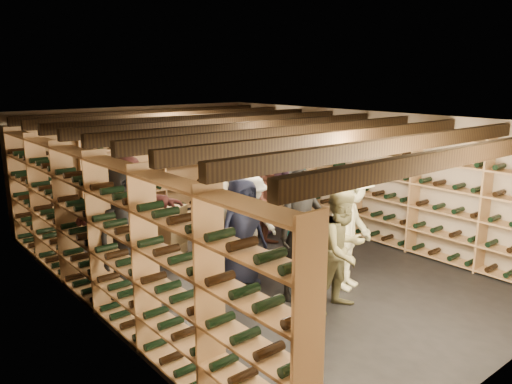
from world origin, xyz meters
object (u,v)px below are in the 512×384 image
Objects in this scene: person_7 at (222,209)px; person_8 at (268,202)px; person_5 at (128,215)px; person_9 at (250,223)px; person_0 at (126,234)px; crate_stack_left at (171,231)px; person_6 at (242,232)px; person_10 at (217,202)px; person_12 at (251,195)px; crate_loose at (192,216)px; person_1 at (301,235)px; person_3 at (350,229)px; crate_stack_right at (211,213)px; person_2 at (342,250)px; person_4 at (297,206)px; person_11 at (271,183)px.

person_7 reaches higher than person_8.
person_9 is at bearing -37.99° from person_5.
person_0 is at bearing -176.39° from person_8.
person_9 is at bearing -67.74° from crate_stack_left.
person_5 is at bearing 142.45° from person_9.
person_6 is at bearing -84.90° from crate_stack_left.
person_8 is at bearing 34.37° from person_9.
person_10 reaches higher than crate_stack_left.
person_10 is 0.79m from person_12.
person_10 is at bearing 8.27° from person_5.
person_1 reaches higher than crate_loose.
crate_loose is (1.41, 1.57, -0.34)m from crate_stack_left.
person_1 is 0.82m from person_3.
crate_stack_right is 0.32× the size of person_1.
person_7 is at bearing -118.76° from crate_stack_right.
person_2 is 0.96× the size of person_7.
person_12 is at bearing 5.44° from person_0.
crate_loose is 0.26× the size of person_0.
person_2 reaches higher than crate_stack_left.
person_0 reaches higher than person_5.
person_10 is (0.48, 2.69, -0.15)m from person_1.
person_6 reaches higher than person_10.
person_10 is (-0.83, 1.25, -0.04)m from person_4.
person_11 is (1.34, 0.00, 0.18)m from person_10.
person_0 reaches higher than crate_loose.
person_7 is (0.10, 1.99, -0.06)m from person_1.
person_11 is at bearing 3.01° from person_0.
person_12 is (0.24, -1.04, 0.55)m from crate_stack_right.
crate_loose is at bearing 95.18° from person_12.
crate_loose is 2.54m from person_7.
crate_loose is at bearing 96.62° from person_4.
person_9 is at bearing -136.27° from person_12.
person_7 is at bearing 92.18° from person_2.
crate_stack_right is 2.87m from person_5.
crate_stack_right is 0.37× the size of person_4.
person_0 reaches higher than person_7.
person_11 is at bearing 66.74° from person_4.
crate_stack_right is at bearing 86.13° from person_8.
person_9 is 0.81× the size of person_11.
person_4 is at bearing -82.15° from crate_loose.
person_2 is 3.66m from person_11.
person_4 is 0.95× the size of person_7.
person_8 reaches higher than crate_loose.
person_11 is 0.57m from person_12.
person_3 is at bearing 32.43° from person_2.
crate_stack_left is at bearing 144.07° from person_4.
person_1 is 0.96× the size of person_11.
person_2 is (-0.85, -4.28, 0.57)m from crate_stack_right.
person_6 is at bearing -155.97° from person_11.
person_10 is (1.89, 0.33, -0.18)m from person_5.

